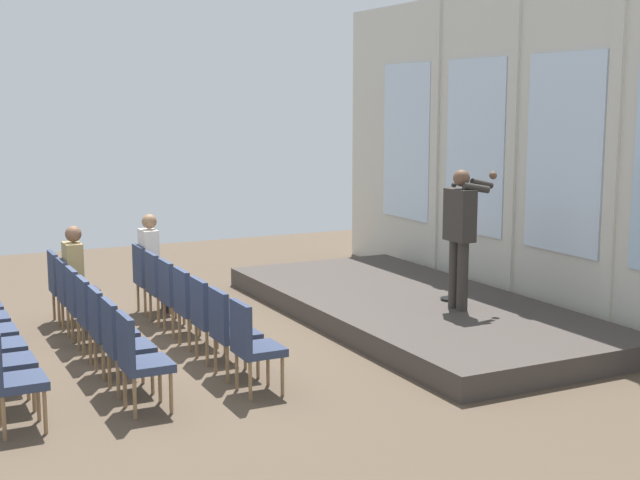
% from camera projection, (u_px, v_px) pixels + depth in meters
% --- Properties ---
extents(ground_plane, '(15.07, 15.07, 0.00)m').
position_uv_depth(ground_plane, '(106.00, 358.00, 9.92)').
color(ground_plane, brown).
extents(rear_partition, '(9.46, 0.14, 4.46)m').
position_uv_depth(rear_partition, '(522.00, 148.00, 12.08)').
color(rear_partition, beige).
rests_on(rear_partition, ground).
extents(stage_platform, '(6.15, 2.82, 0.28)m').
position_uv_depth(stage_platform, '(413.00, 308.00, 11.70)').
color(stage_platform, '#3F3833').
rests_on(stage_platform, ground).
extents(speaker, '(0.50, 0.69, 1.76)m').
position_uv_depth(speaker, '(460.00, 228.00, 10.93)').
color(speaker, '#332D28').
rests_on(speaker, stage_platform).
extents(mic_stand, '(0.28, 0.28, 1.55)m').
position_uv_depth(mic_stand, '(452.00, 275.00, 11.51)').
color(mic_stand, black).
rests_on(mic_stand, stage_platform).
extents(chair_r0_c0, '(0.46, 0.44, 0.94)m').
position_uv_depth(chair_r0_c0, '(147.00, 275.00, 11.94)').
color(chair_r0_c0, olive).
rests_on(chair_r0_c0, ground).
extents(audience_r0_c0, '(0.36, 0.39, 1.36)m').
position_uv_depth(audience_r0_c0, '(153.00, 258.00, 11.94)').
color(audience_r0_c0, '#2D2D33').
rests_on(audience_r0_c0, ground).
extents(chair_r0_c1, '(0.46, 0.44, 0.94)m').
position_uv_depth(chair_r0_c1, '(161.00, 283.00, 11.39)').
color(chair_r0_c1, olive).
rests_on(chair_r0_c1, ground).
extents(chair_r0_c2, '(0.46, 0.44, 0.94)m').
position_uv_depth(chair_r0_c2, '(175.00, 292.00, 10.84)').
color(chair_r0_c2, olive).
rests_on(chair_r0_c2, ground).
extents(chair_r0_c3, '(0.46, 0.44, 0.94)m').
position_uv_depth(chair_r0_c3, '(191.00, 303.00, 10.28)').
color(chair_r0_c3, olive).
rests_on(chair_r0_c3, ground).
extents(chair_r0_c4, '(0.46, 0.44, 0.94)m').
position_uv_depth(chair_r0_c4, '(209.00, 314.00, 9.73)').
color(chair_r0_c4, olive).
rests_on(chair_r0_c4, ground).
extents(chair_r0_c5, '(0.46, 0.44, 0.94)m').
position_uv_depth(chair_r0_c5, '(229.00, 327.00, 9.18)').
color(chair_r0_c5, olive).
rests_on(chair_r0_c5, ground).
extents(chair_r0_c6, '(0.46, 0.44, 0.94)m').
position_uv_depth(chair_r0_c6, '(252.00, 342.00, 8.63)').
color(chair_r0_c6, olive).
rests_on(chair_r0_c6, ground).
extents(chair_r1_c0, '(0.46, 0.44, 0.94)m').
position_uv_depth(chair_r1_c0, '(62.00, 282.00, 11.44)').
color(chair_r1_c0, olive).
rests_on(chair_r1_c0, ground).
extents(chair_r1_c1, '(0.46, 0.44, 0.94)m').
position_uv_depth(chair_r1_c1, '(72.00, 291.00, 10.89)').
color(chair_r1_c1, olive).
rests_on(chair_r1_c1, ground).
extents(audience_r1_c1, '(0.36, 0.39, 1.35)m').
position_uv_depth(audience_r1_c1, '(78.00, 274.00, 10.89)').
color(audience_r1_c1, '#2D2D33').
rests_on(audience_r1_c1, ground).
extents(chair_r1_c2, '(0.46, 0.44, 0.94)m').
position_uv_depth(chair_r1_c2, '(82.00, 302.00, 10.34)').
color(chair_r1_c2, olive).
rests_on(chair_r1_c2, ground).
extents(chair_r1_c3, '(0.46, 0.44, 0.94)m').
position_uv_depth(chair_r1_c3, '(94.00, 313.00, 9.78)').
color(chair_r1_c3, olive).
rests_on(chair_r1_c3, ground).
extents(chair_r1_c4, '(0.46, 0.44, 0.94)m').
position_uv_depth(chair_r1_c4, '(107.00, 326.00, 9.23)').
color(chair_r1_c4, olive).
rests_on(chair_r1_c4, ground).
extents(chair_r1_c5, '(0.46, 0.44, 0.94)m').
position_uv_depth(chair_r1_c5, '(122.00, 340.00, 8.68)').
color(chair_r1_c5, olive).
rests_on(chair_r1_c5, ground).
extents(chair_r1_c6, '(0.46, 0.44, 0.94)m').
position_uv_depth(chair_r1_c6, '(138.00, 356.00, 8.13)').
color(chair_r1_c6, olive).
rests_on(chair_r1_c6, ground).
extents(chair_r2_c5, '(0.46, 0.44, 0.94)m').
position_uv_depth(chair_r2_c5, '(1.00, 355.00, 8.18)').
color(chair_r2_c5, olive).
rests_on(chair_r2_c5, ground).
extents(chair_r2_c6, '(0.46, 0.44, 0.94)m').
position_uv_depth(chair_r2_c6, '(10.00, 373.00, 7.63)').
color(chair_r2_c6, olive).
rests_on(chair_r2_c6, ground).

